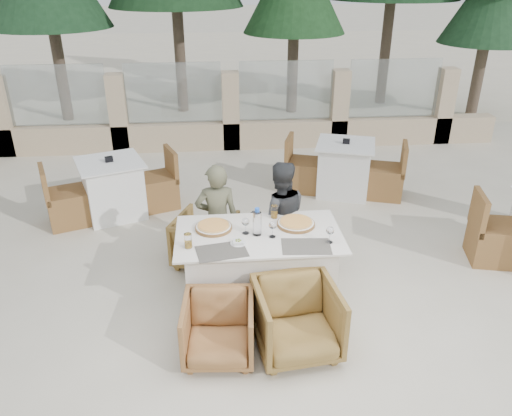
{
  "coord_description": "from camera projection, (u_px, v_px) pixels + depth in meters",
  "views": [
    {
      "loc": [
        -0.34,
        -4.08,
        3.11
      ],
      "look_at": [
        0.06,
        0.39,
        0.9
      ],
      "focal_mm": 35.0,
      "sensor_mm": 36.0,
      "label": 1
    }
  ],
  "objects": [
    {
      "name": "dining_table",
      "position": [
        259.0,
        268.0,
        4.97
      ],
      "size": [
        1.6,
        0.9,
        0.77
      ],
      "primitive_type": null,
      "color": "silver",
      "rests_on": "ground"
    },
    {
      "name": "perimeter_wall_far",
      "position": [
        231.0,
        106.0,
        8.99
      ],
      "size": [
        10.0,
        0.34,
        1.6
      ],
      "primitive_type": null,
      "color": "#CCB390",
      "rests_on": "ground"
    },
    {
      "name": "diner_right",
      "position": [
        279.0,
        218.0,
        5.38
      ],
      "size": [
        0.64,
        0.51,
        1.29
      ],
      "primitive_type": "imported",
      "rotation": [
        0.0,
        0.0,
        3.18
      ],
      "color": "#343639",
      "rests_on": "ground"
    },
    {
      "name": "placemat_near_right",
      "position": [
        306.0,
        246.0,
        4.58
      ],
      "size": [
        0.47,
        0.34,
        0.0
      ],
      "primitive_type": "cube",
      "rotation": [
        0.0,
        0.0,
        -0.08
      ],
      "color": "#5A554D",
      "rests_on": "dining_table"
    },
    {
      "name": "sand_patch",
      "position": [
        220.0,
        61.0,
        17.56
      ],
      "size": [
        30.0,
        16.0,
        0.01
      ],
      "primitive_type": "cube",
      "color": "beige",
      "rests_on": "ground"
    },
    {
      "name": "pizza_left",
      "position": [
        214.0,
        227.0,
        4.88
      ],
      "size": [
        0.43,
        0.43,
        0.05
      ],
      "primitive_type": "cylinder",
      "rotation": [
        0.0,
        0.0,
        0.22
      ],
      "color": "orange",
      "rests_on": "dining_table"
    },
    {
      "name": "water_bottle",
      "position": [
        257.0,
        222.0,
        4.72
      ],
      "size": [
        0.1,
        0.1,
        0.28
      ],
      "primitive_type": "cylinder",
      "rotation": [
        0.0,
        0.0,
        0.18
      ],
      "color": "#A2C1D5",
      "rests_on": "dining_table"
    },
    {
      "name": "wine_glass_centre",
      "position": [
        246.0,
        225.0,
        4.77
      ],
      "size": [
        0.1,
        0.1,
        0.18
      ],
      "primitive_type": null,
      "rotation": [
        0.0,
        0.0,
        0.35
      ],
      "color": "white",
      "rests_on": "dining_table"
    },
    {
      "name": "pine_far_right",
      "position": [
        491.0,
        9.0,
        10.31
      ],
      "size": [
        1.98,
        1.98,
        4.5
      ],
      "primitive_type": "cone",
      "color": "#1F4726",
      "rests_on": "ground"
    },
    {
      "name": "bg_table_a",
      "position": [
        113.0,
        188.0,
        6.71
      ],
      "size": [
        1.82,
        1.34,
        0.77
      ],
      "primitive_type": null,
      "rotation": [
        0.0,
        0.0,
        0.36
      ],
      "color": "white",
      "rests_on": "ground"
    },
    {
      "name": "wine_glass_corner",
      "position": [
        330.0,
        234.0,
        4.61
      ],
      "size": [
        0.09,
        0.09,
        0.18
      ],
      "primitive_type": null,
      "rotation": [
        0.0,
        0.0,
        -0.21
      ],
      "color": "silver",
      "rests_on": "dining_table"
    },
    {
      "name": "wine_glass_near",
      "position": [
        272.0,
        228.0,
        4.7
      ],
      "size": [
        0.09,
        0.09,
        0.18
      ],
      "primitive_type": null,
      "rotation": [
        0.0,
        0.0,
        0.22
      ],
      "color": "white",
      "rests_on": "dining_table"
    },
    {
      "name": "armchair_near_right",
      "position": [
        297.0,
        320.0,
        4.34
      ],
      "size": [
        0.78,
        0.79,
        0.65
      ],
      "primitive_type": "imported",
      "rotation": [
        0.0,
        0.0,
        0.12
      ],
      "color": "olive",
      "rests_on": "ground"
    },
    {
      "name": "ground",
      "position": [
        253.0,
        305.0,
        5.05
      ],
      "size": [
        80.0,
        80.0,
        0.0
      ],
      "primitive_type": "plane",
      "color": "beige",
      "rests_on": "ground"
    },
    {
      "name": "beer_glass_right",
      "position": [
        274.0,
        212.0,
        5.07
      ],
      "size": [
        0.07,
        0.07,
        0.14
      ],
      "primitive_type": "cylinder",
      "rotation": [
        0.0,
        0.0,
        0.06
      ],
      "color": "orange",
      "rests_on": "dining_table"
    },
    {
      "name": "olive_dish",
      "position": [
        238.0,
        242.0,
        4.62
      ],
      "size": [
        0.14,
        0.14,
        0.04
      ],
      "primitive_type": null,
      "rotation": [
        0.0,
        0.0,
        -0.36
      ],
      "color": "silver",
      "rests_on": "dining_table"
    },
    {
      "name": "armchair_near_left",
      "position": [
        219.0,
        329.0,
        4.29
      ],
      "size": [
        0.65,
        0.67,
        0.56
      ],
      "primitive_type": "imported",
      "rotation": [
        0.0,
        0.0,
        -0.08
      ],
      "color": "#966436",
      "rests_on": "ground"
    },
    {
      "name": "placemat_near_left",
      "position": [
        222.0,
        251.0,
        4.5
      ],
      "size": [
        0.5,
        0.37,
        0.0
      ],
      "primitive_type": "cube",
      "rotation": [
        0.0,
        0.0,
        0.18
      ],
      "color": "#524E46",
      "rests_on": "dining_table"
    },
    {
      "name": "armchair_far_right",
      "position": [
        294.0,
        248.0,
        5.52
      ],
      "size": [
        0.71,
        0.72,
        0.55
      ],
      "primitive_type": "imported",
      "rotation": [
        0.0,
        0.0,
        3.38
      ],
      "color": "olive",
      "rests_on": "ground"
    },
    {
      "name": "armchair_far_left",
      "position": [
        205.0,
        240.0,
        5.65
      ],
      "size": [
        0.83,
        0.84,
        0.59
      ],
      "primitive_type": "imported",
      "rotation": [
        0.0,
        0.0,
        2.75
      ],
      "color": "olive",
      "rests_on": "ground"
    },
    {
      "name": "bg_table_b",
      "position": [
        344.0,
        168.0,
        7.36
      ],
      "size": [
        1.81,
        1.28,
        0.77
      ],
      "primitive_type": null,
      "rotation": [
        0.0,
        0.0,
        -0.31
      ],
      "color": "silver",
      "rests_on": "ground"
    },
    {
      "name": "diner_left",
      "position": [
        217.0,
        220.0,
        5.34
      ],
      "size": [
        0.47,
        0.32,
        1.27
      ],
      "primitive_type": "imported",
      "rotation": [
        0.0,
        0.0,
        3.17
      ],
      "color": "#595941",
      "rests_on": "ground"
    },
    {
      "name": "beer_glass_left",
      "position": [
        188.0,
        241.0,
        4.54
      ],
      "size": [
        0.09,
        0.09,
        0.14
      ],
      "primitive_type": "cylinder",
      "rotation": [
        0.0,
        0.0,
        0.3
      ],
      "color": "#C58C1B",
      "rests_on": "dining_table"
    },
    {
      "name": "pizza_right",
      "position": [
        296.0,
        223.0,
        4.94
      ],
      "size": [
        0.38,
        0.38,
        0.05
      ],
      "primitive_type": "cylinder",
      "rotation": [
        0.0,
        0.0,
        0.01
      ],
      "color": "orange",
      "rests_on": "dining_table"
    }
  ]
}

